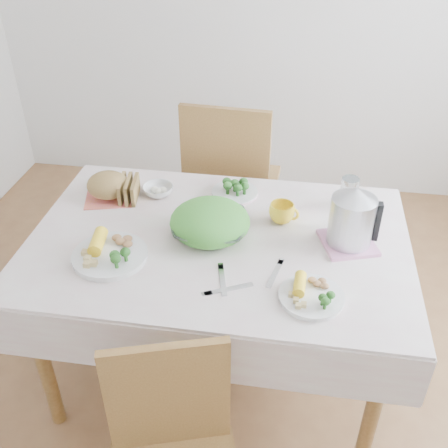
# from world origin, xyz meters

# --- Properties ---
(floor) EXTENTS (3.60, 3.60, 0.00)m
(floor) POSITION_xyz_m (0.00, 0.00, 0.00)
(floor) COLOR brown
(floor) RESTS_ON ground
(dining_table) EXTENTS (1.40, 0.90, 0.75)m
(dining_table) POSITION_xyz_m (0.00, 0.00, 0.38)
(dining_table) COLOR brown
(dining_table) RESTS_ON floor
(tablecloth) EXTENTS (1.50, 1.00, 0.01)m
(tablecloth) POSITION_xyz_m (0.00, 0.00, 0.76)
(tablecloth) COLOR beige
(tablecloth) RESTS_ON dining_table
(chair_far) EXTENTS (0.50, 0.50, 1.04)m
(chair_far) POSITION_xyz_m (-0.06, 0.86, 0.46)
(chair_far) COLOR brown
(chair_far) RESTS_ON floor
(salad_bowl) EXTENTS (0.32, 0.32, 0.07)m
(salad_bowl) POSITION_xyz_m (-0.04, 0.02, 0.80)
(salad_bowl) COLOR white
(salad_bowl) RESTS_ON tablecloth
(dinner_plate_left) EXTENTS (0.34, 0.34, 0.02)m
(dinner_plate_left) POSITION_xyz_m (-0.38, -0.19, 0.77)
(dinner_plate_left) COLOR white
(dinner_plate_left) RESTS_ON tablecloth
(dinner_plate_right) EXTENTS (0.30, 0.30, 0.02)m
(dinner_plate_right) POSITION_xyz_m (0.37, -0.30, 0.77)
(dinner_plate_right) COLOR white
(dinner_plate_right) RESTS_ON tablecloth
(broccoli_plate) EXTENTS (0.27, 0.27, 0.02)m
(broccoli_plate) POSITION_xyz_m (0.02, 0.34, 0.77)
(broccoli_plate) COLOR beige
(broccoli_plate) RESTS_ON tablecloth
(napkin) EXTENTS (0.25, 0.25, 0.00)m
(napkin) POSITION_xyz_m (-0.53, 0.24, 0.76)
(napkin) COLOR #DA6553
(napkin) RESTS_ON tablecloth
(bread_loaf) EXTENTS (0.24, 0.24, 0.11)m
(bread_loaf) POSITION_xyz_m (-0.53, 0.24, 0.82)
(bread_loaf) COLOR brown
(bread_loaf) RESTS_ON napkin
(fruit_bowl) EXTENTS (0.17, 0.17, 0.04)m
(fruit_bowl) POSITION_xyz_m (-0.32, 0.29, 0.78)
(fruit_bowl) COLOR white
(fruit_bowl) RESTS_ON tablecloth
(yellow_mug) EXTENTS (0.13, 0.13, 0.08)m
(yellow_mug) POSITION_xyz_m (0.24, 0.16, 0.80)
(yellow_mug) COLOR yellow
(yellow_mug) RESTS_ON tablecloth
(glass_tumbler) EXTENTS (0.08, 0.08, 0.14)m
(glass_tumbler) POSITION_xyz_m (0.51, 0.31, 0.83)
(glass_tumbler) COLOR white
(glass_tumbler) RESTS_ON tablecloth
(pink_tray) EXTENTS (0.25, 0.25, 0.02)m
(pink_tray) POSITION_xyz_m (0.51, 0.04, 0.77)
(pink_tray) COLOR #CD7DA7
(pink_tray) RESTS_ON tablecloth
(electric_kettle) EXTENTS (0.22, 0.22, 0.24)m
(electric_kettle) POSITION_xyz_m (0.51, 0.04, 0.88)
(electric_kettle) COLOR #B2B5BA
(electric_kettle) RESTS_ON pink_tray
(fork_left) EXTENTS (0.06, 0.17, 0.00)m
(fork_left) POSITION_xyz_m (0.06, -0.25, 0.76)
(fork_left) COLOR silver
(fork_left) RESTS_ON tablecloth
(fork_right) EXTENTS (0.05, 0.17, 0.00)m
(fork_right) POSITION_xyz_m (0.24, -0.18, 0.76)
(fork_right) COLOR silver
(fork_right) RESTS_ON tablecloth
(knife) EXTENTS (0.17, 0.10, 0.00)m
(knife) POSITION_xyz_m (0.09, -0.29, 0.76)
(knife) COLOR silver
(knife) RESTS_ON tablecloth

